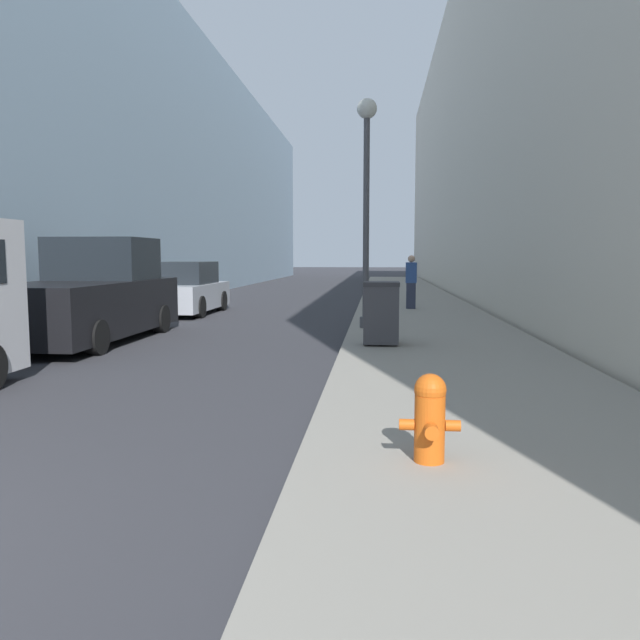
{
  "coord_description": "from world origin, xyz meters",
  "views": [
    {
      "loc": [
        3.91,
        -2.53,
        1.77
      ],
      "look_at": [
        1.86,
        19.37,
        -0.48
      ],
      "focal_mm": 35.0,
      "sensor_mm": 36.0,
      "label": 1
    }
  ],
  "objects_px": {
    "fire_hydrant": "(430,416)",
    "pickup_truck": "(89,298)",
    "lamppost": "(366,181)",
    "pedestrian_on_sidewalk": "(411,282)",
    "trash_bin": "(381,312)",
    "parked_sedan_near": "(185,290)"
  },
  "relations": [
    {
      "from": "trash_bin",
      "to": "lamppost",
      "type": "distance_m",
      "value": 3.89
    },
    {
      "from": "fire_hydrant",
      "to": "parked_sedan_near",
      "type": "xyz_separation_m",
      "value": [
        -6.35,
        13.79,
        0.23
      ]
    },
    {
      "from": "trash_bin",
      "to": "pedestrian_on_sidewalk",
      "type": "relative_size",
      "value": 0.7
    },
    {
      "from": "pickup_truck",
      "to": "parked_sedan_near",
      "type": "distance_m",
      "value": 6.17
    },
    {
      "from": "trash_bin",
      "to": "pickup_truck",
      "type": "relative_size",
      "value": 0.22
    },
    {
      "from": "lamppost",
      "to": "parked_sedan_near",
      "type": "xyz_separation_m",
      "value": [
        -5.64,
        4.38,
        -2.74
      ]
    },
    {
      "from": "parked_sedan_near",
      "to": "fire_hydrant",
      "type": "bearing_deg",
      "value": -65.28
    },
    {
      "from": "trash_bin",
      "to": "pedestrian_on_sidewalk",
      "type": "distance_m",
      "value": 8.18
    },
    {
      "from": "fire_hydrant",
      "to": "pickup_truck",
      "type": "distance_m",
      "value": 10.01
    },
    {
      "from": "fire_hydrant",
      "to": "lamppost",
      "type": "relative_size",
      "value": 0.14
    },
    {
      "from": "trash_bin",
      "to": "parked_sedan_near",
      "type": "height_order",
      "value": "parked_sedan_near"
    },
    {
      "from": "pickup_truck",
      "to": "pedestrian_on_sidewalk",
      "type": "distance_m",
      "value": 10.06
    },
    {
      "from": "lamppost",
      "to": "pedestrian_on_sidewalk",
      "type": "height_order",
      "value": "lamppost"
    },
    {
      "from": "fire_hydrant",
      "to": "trash_bin",
      "type": "distance_m",
      "value": 6.68
    },
    {
      "from": "fire_hydrant",
      "to": "pickup_truck",
      "type": "bearing_deg",
      "value": 130.32
    },
    {
      "from": "parked_sedan_near",
      "to": "pedestrian_on_sidewalk",
      "type": "xyz_separation_m",
      "value": [
        6.95,
        0.99,
        0.24
      ]
    },
    {
      "from": "parked_sedan_near",
      "to": "pedestrian_on_sidewalk",
      "type": "relative_size",
      "value": 2.55
    },
    {
      "from": "parked_sedan_near",
      "to": "pickup_truck",
      "type": "bearing_deg",
      "value": -91.13
    },
    {
      "from": "pickup_truck",
      "to": "parked_sedan_near",
      "type": "bearing_deg",
      "value": 88.87
    },
    {
      "from": "fire_hydrant",
      "to": "parked_sedan_near",
      "type": "distance_m",
      "value": 15.18
    },
    {
      "from": "fire_hydrant",
      "to": "trash_bin",
      "type": "relative_size",
      "value": 0.61
    },
    {
      "from": "lamppost",
      "to": "pickup_truck",
      "type": "xyz_separation_m",
      "value": [
        -5.76,
        -1.78,
        -2.57
      ]
    }
  ]
}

